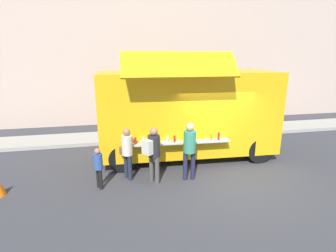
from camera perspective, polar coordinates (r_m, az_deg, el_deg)
The scene contains 9 objects.
ground_plane at distance 8.21m, azimuth 12.67°, elevation -11.62°, with size 60.00×60.00×0.00m, color #38383D.
curb_strip at distance 12.10m, azimuth -18.03°, elevation -2.73°, with size 28.00×1.60×0.15m, color #9E998E.
building_behind at distance 15.37m, azimuth -13.80°, elevation 14.33°, with size 32.00×2.40×7.03m, color #C9AE9C.
food_truck_main at distance 9.42m, azimuth 4.33°, elevation 3.09°, with size 6.17×3.18×3.74m.
trash_bin at distance 13.56m, azimuth 19.88°, elevation 0.96°, with size 0.60×0.60×1.04m, color #2D6238.
customer_front_ordering at distance 7.77m, azimuth 4.68°, elevation -4.38°, with size 0.37×0.36×1.77m.
customer_mid_with_backpack at distance 7.54m, azimuth -3.27°, elevation -5.16°, with size 0.54×0.50×1.69m.
customer_rear_waiting at distance 7.91m, azimuth -8.85°, elevation -5.01°, with size 0.39×0.50×1.59m.
child_near_queue at distance 7.61m, azimuth -14.82°, elevation -8.09°, with size 0.24×0.24×1.19m.
Camera 1 is at (-3.17, -6.63, 3.67)m, focal length 28.20 mm.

